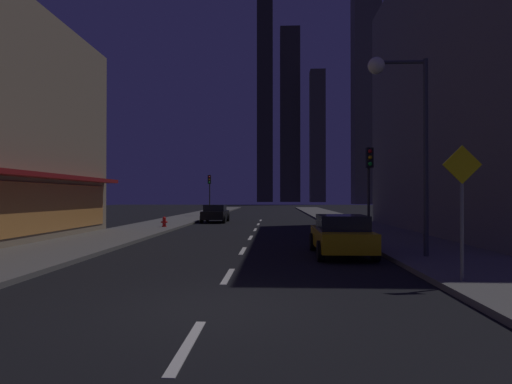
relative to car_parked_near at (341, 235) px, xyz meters
The scene contains 15 objects.
ground_plane 25.04m from the car_parked_near, 98.27° to the left, with size 78.00×136.00×0.10m, color black.
sidewalk_right 25.00m from the car_parked_near, 82.18° to the left, with size 4.00×76.00×0.15m, color #605E59.
sidewalk_left 26.94m from the car_parked_near, 113.17° to the left, with size 4.00×76.00×0.15m, color #605E59.
lane_marking_center 7.35m from the car_parked_near, 119.50° to the left, with size 0.16×33.40×0.01m.
skyscraper_distant_tall 152.93m from the car_parked_near, 92.35° to the left, with size 6.00×7.56×77.00m, color #2F2D23.
skyscraper_distant_mid 153.14m from the car_parked_near, 88.63° to the left, with size 7.64×6.57×67.39m, color #323026.
skyscraper_distant_short 146.50m from the car_parked_near, 84.59° to the left, with size 5.56×5.66×49.21m, color #464335.
skyscraper_distant_slender 110.97m from the car_parked_near, 77.44° to the left, with size 7.32×6.47×70.30m, color brown.
car_parked_near is the anchor object (origin of this frame).
car_parked_far 20.45m from the car_parked_near, 110.61° to the left, with size 1.98×4.24×1.45m.
fire_hydrant_far_left 15.22m from the car_parked_near, 128.62° to the left, with size 0.42×0.30×0.65m.
traffic_light_near_right 5.15m from the car_parked_near, 65.21° to the left, with size 0.32×0.48×4.20m.
traffic_light_far_left 29.83m from the car_parked_near, 107.83° to the left, with size 0.32×0.48×4.20m.
street_lamp_right 4.79m from the car_parked_near, 30.54° to the right, with size 1.96×0.56×6.58m.
pedestrian_crossing_sign 5.64m from the car_parked_near, 68.66° to the right, with size 0.91×0.08×3.15m.
Camera 1 is at (1.23, -7.97, 2.11)m, focal length 29.77 mm.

